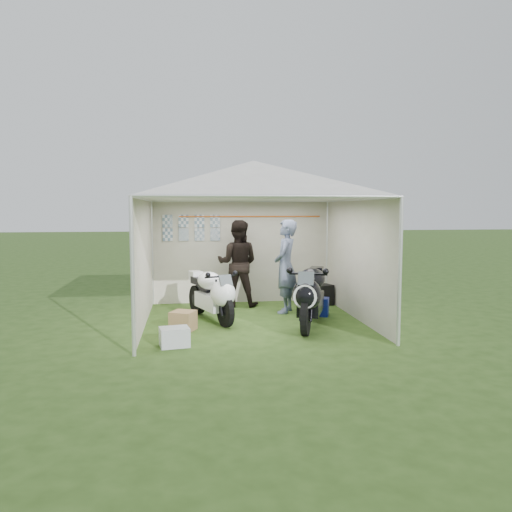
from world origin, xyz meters
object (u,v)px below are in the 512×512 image
object	(u,v)px
paddock_stand	(316,307)
equipment_box	(321,295)
person_dark_jacket	(238,263)
crate_0	(175,337)
motorcycle_white	(213,293)
crate_1	(183,321)
motorcycle_black	(311,294)
canopy_tent	(253,184)
person_blue_jacket	(286,266)

from	to	relation	value
paddock_stand	equipment_box	bearing A→B (deg)	69.81
person_dark_jacket	crate_0	bearing A→B (deg)	82.16
paddock_stand	equipment_box	distance (m)	1.12
motorcycle_white	person_dark_jacket	xyz separation A→B (m)	(0.62, 1.41, 0.41)
crate_1	motorcycle_black	bearing A→B (deg)	-0.80
canopy_tent	person_dark_jacket	world-z (taller)	canopy_tent
equipment_box	crate_1	distance (m)	3.59
paddock_stand	person_blue_jacket	bearing A→B (deg)	146.20
equipment_box	crate_0	xyz separation A→B (m)	(-3.14, -2.95, -0.08)
motorcycle_black	crate_1	distance (m)	2.31
motorcycle_white	crate_0	xyz separation A→B (m)	(-0.67, -1.69, -0.38)
motorcycle_white	equipment_box	xyz separation A→B (m)	(2.46, 1.26, -0.30)
motorcycle_white	equipment_box	distance (m)	2.78
motorcycle_black	person_dark_jacket	xyz separation A→B (m)	(-1.10, 2.13, 0.34)
crate_1	person_blue_jacket	bearing A→B (deg)	31.59
motorcycle_black	canopy_tent	bearing A→B (deg)	167.90
paddock_stand	crate_0	distance (m)	3.34
motorcycle_white	crate_1	xyz separation A→B (m)	(-0.55, -0.69, -0.36)
person_dark_jacket	crate_0	xyz separation A→B (m)	(-1.29, -3.10, -0.79)
crate_0	person_blue_jacket	bearing A→B (deg)	46.05
motorcycle_black	paddock_stand	xyz separation A→B (m)	(0.36, 0.93, -0.42)
canopy_tent	crate_0	distance (m)	3.24
motorcycle_white	crate_0	bearing A→B (deg)	-132.21
motorcycle_black	person_blue_jacket	world-z (taller)	person_blue_jacket
canopy_tent	crate_1	xyz separation A→B (m)	(-1.31, -0.59, -2.40)
motorcycle_white	crate_1	size ratio (longest dim) A/B	4.84
canopy_tent	motorcycle_white	xyz separation A→B (m)	(-0.76, 0.10, -2.05)
person_dark_jacket	motorcycle_black	bearing A→B (deg)	132.04
person_blue_jacket	motorcycle_black	bearing A→B (deg)	29.94
motorcycle_white	person_dark_jacket	distance (m)	1.59
person_blue_jacket	crate_0	xyz separation A→B (m)	(-2.19, -2.27, -0.81)
canopy_tent	person_dark_jacket	distance (m)	2.23
equipment_box	person_blue_jacket	bearing A→B (deg)	-144.30
person_dark_jacket	crate_0	distance (m)	3.45
motorcycle_black	person_dark_jacket	distance (m)	2.42
crate_0	crate_1	distance (m)	1.01
person_dark_jacket	person_blue_jacket	size ratio (longest dim) A/B	0.99
motorcycle_white	crate_0	world-z (taller)	motorcycle_white
paddock_stand	person_dark_jacket	xyz separation A→B (m)	(-1.45, 1.20, 0.76)
canopy_tent	paddock_stand	size ratio (longest dim) A/B	11.84
motorcycle_white	equipment_box	bearing A→B (deg)	6.57
motorcycle_white	crate_0	distance (m)	1.86
person_blue_jacket	crate_1	world-z (taller)	person_blue_jacket
equipment_box	motorcycle_black	bearing A→B (deg)	-110.57
person_dark_jacket	equipment_box	xyz separation A→B (m)	(1.84, -0.15, -0.71)
paddock_stand	equipment_box	world-z (taller)	equipment_box
canopy_tent	crate_0	world-z (taller)	canopy_tent
paddock_stand	crate_1	distance (m)	2.77
motorcycle_black	equipment_box	xyz separation A→B (m)	(0.74, 1.98, -0.38)
person_blue_jacket	equipment_box	bearing A→B (deg)	146.95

